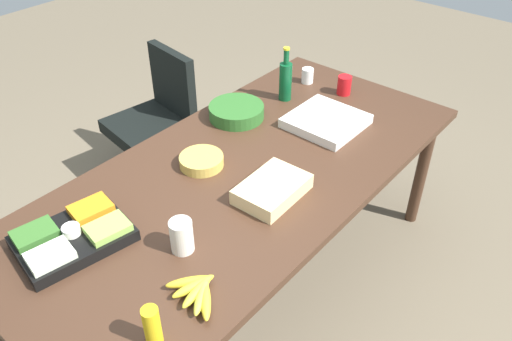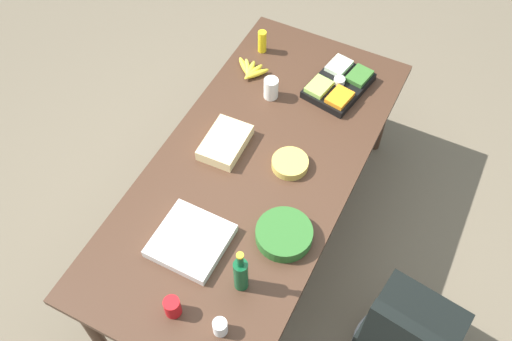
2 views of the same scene
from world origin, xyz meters
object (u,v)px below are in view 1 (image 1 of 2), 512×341
at_px(wine_bottle, 285,80).
at_px(banana_bunch, 197,291).
at_px(mayo_jar, 182,236).
at_px(sheet_cake, 272,189).
at_px(pizza_box, 326,121).
at_px(chip_bowl, 201,161).
at_px(conference_table, 243,182).
at_px(mustard_bottle, 152,326).
at_px(paper_cup, 308,76).
at_px(salad_bowl, 236,112).
at_px(red_solo_cup, 344,85).
at_px(veggie_tray, 73,236).
at_px(office_chair, 157,133).

height_order(wine_bottle, banana_bunch, wine_bottle).
distance_m(mayo_jar, sheet_cake, 0.48).
height_order(pizza_box, chip_bowl, chip_bowl).
distance_m(wine_bottle, chip_bowl, 0.78).
relative_size(banana_bunch, chip_bowl, 1.17).
height_order(conference_table, banana_bunch, banana_bunch).
height_order(mayo_jar, chip_bowl, mayo_jar).
bearing_deg(mustard_bottle, banana_bunch, -173.34).
bearing_deg(paper_cup, salad_bowl, -5.32).
height_order(conference_table, red_solo_cup, red_solo_cup).
xyz_separation_m(veggie_tray, mustard_bottle, (0.10, 0.58, 0.04)).
bearing_deg(salad_bowl, conference_table, 44.82).
height_order(veggie_tray, chip_bowl, veggie_tray).
distance_m(wine_bottle, paper_cup, 0.26).
distance_m(salad_bowl, veggie_tray, 1.14).
xyz_separation_m(pizza_box, sheet_cake, (0.64, 0.15, 0.01)).
height_order(wine_bottle, veggie_tray, wine_bottle).
bearing_deg(pizza_box, chip_bowl, -19.70).
xyz_separation_m(veggie_tray, paper_cup, (-1.71, -0.10, 0.01)).
distance_m(salad_bowl, wine_bottle, 0.35).
xyz_separation_m(paper_cup, sheet_cake, (0.98, 0.51, -0.01)).
height_order(veggie_tray, banana_bunch, veggie_tray).
relative_size(mustard_bottle, chip_bowl, 0.75).
height_order(banana_bunch, chip_bowl, chip_bowl).
bearing_deg(chip_bowl, salad_bowl, -159.09).
distance_m(office_chair, wine_bottle, 1.06).
distance_m(wine_bottle, sheet_cake, 0.88).
relative_size(wine_bottle, pizza_box, 0.87).
bearing_deg(mayo_jar, banana_bunch, 58.64).
relative_size(veggie_tray, paper_cup, 5.19).
relative_size(office_chair, salad_bowl, 3.02).
bearing_deg(veggie_tray, mayo_jar, 125.63).
bearing_deg(paper_cup, office_chair, -57.01).
height_order(wine_bottle, mayo_jar, wine_bottle).
height_order(salad_bowl, sheet_cake, salad_bowl).
bearing_deg(veggie_tray, banana_bunch, 102.62).
bearing_deg(banana_bunch, chip_bowl, -136.29).
xyz_separation_m(conference_table, pizza_box, (-0.59, 0.07, 0.09)).
height_order(salad_bowl, banana_bunch, salad_bowl).
bearing_deg(conference_table, chip_bowl, -63.27).
bearing_deg(mustard_bottle, paper_cup, -159.38).
height_order(office_chair, wine_bottle, wine_bottle).
bearing_deg(banana_bunch, sheet_cake, -166.44).
relative_size(wine_bottle, mustard_bottle, 1.99).
relative_size(wine_bottle, veggie_tray, 0.67).
height_order(wine_bottle, mustard_bottle, wine_bottle).
bearing_deg(pizza_box, red_solo_cup, -161.73).
height_order(conference_table, salad_bowl, salad_bowl).
xyz_separation_m(wine_bottle, veggie_tray, (1.46, 0.07, -0.08)).
height_order(pizza_box, sheet_cake, sheet_cake).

